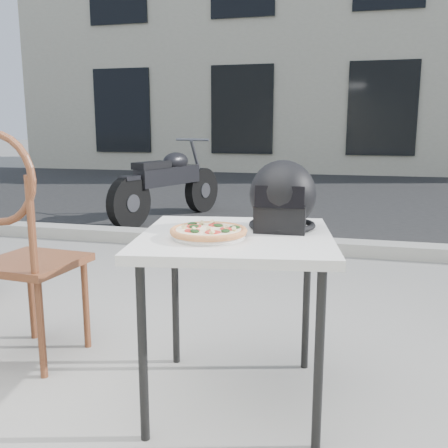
% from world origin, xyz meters
% --- Properties ---
extents(ground, '(80.00, 80.00, 0.00)m').
position_xyz_m(ground, '(0.00, 0.00, 0.00)').
color(ground, gray).
rests_on(ground, ground).
extents(street_asphalt, '(30.00, 8.00, 0.00)m').
position_xyz_m(street_asphalt, '(0.00, 7.00, 0.00)').
color(street_asphalt, black).
rests_on(street_asphalt, ground).
extents(curb, '(30.00, 0.25, 0.12)m').
position_xyz_m(curb, '(0.00, 3.00, 0.06)').
color(curb, '#A1A097').
rests_on(curb, ground).
extents(building_across, '(16.00, 6.06, 7.00)m').
position_xyz_m(building_across, '(-0.00, 13.99, 3.50)').
color(building_across, beige).
rests_on(building_across, ground).
extents(cafe_table_main, '(0.89, 0.89, 0.74)m').
position_xyz_m(cafe_table_main, '(0.60, 0.27, 0.67)').
color(cafe_table_main, silver).
rests_on(cafe_table_main, ground).
extents(plate, '(0.37, 0.37, 0.02)m').
position_xyz_m(plate, '(0.51, 0.16, 0.75)').
color(plate, white).
rests_on(plate, cafe_table_main).
extents(pizza, '(0.32, 0.32, 0.04)m').
position_xyz_m(pizza, '(0.51, 0.16, 0.77)').
color(pizza, '#D88B4F').
rests_on(pizza, plate).
extents(helmet, '(0.30, 0.31, 0.29)m').
position_xyz_m(helmet, '(0.76, 0.42, 0.87)').
color(helmet, black).
rests_on(helmet, cafe_table_main).
extents(cafe_chair_main, '(0.48, 0.48, 1.16)m').
position_xyz_m(cafe_chair_main, '(-0.49, 0.34, 0.64)').
color(cafe_chair_main, brown).
rests_on(cafe_chair_main, ground).
extents(motorcycle, '(0.82, 1.97, 1.02)m').
position_xyz_m(motorcycle, '(-1.19, 4.26, 0.45)').
color(motorcycle, black).
rests_on(motorcycle, street_asphalt).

